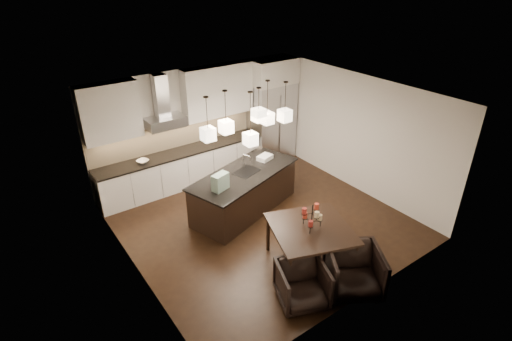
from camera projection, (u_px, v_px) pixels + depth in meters
floor at (261, 221)px, 8.67m from camera, size 5.50×5.50×0.02m
ceiling at (262, 95)px, 7.36m from camera, size 5.50×5.50×0.02m
wall_back at (196, 123)px, 10.00m from camera, size 5.50×0.02×2.80m
wall_front at (370, 230)px, 6.04m from camera, size 5.50×0.02×2.80m
wall_left at (128, 207)px, 6.59m from camera, size 0.02×5.50×2.80m
wall_right at (355, 133)px, 9.44m from camera, size 0.02×5.50×2.80m
refrigerator at (272, 122)px, 10.96m from camera, size 1.20×0.72×2.15m
fridge_panel at (273, 71)px, 10.31m from camera, size 1.26×0.72×0.65m
lower_cabinets at (183, 169)px, 9.88m from camera, size 4.21×0.62×0.88m
countertop at (181, 152)px, 9.67m from camera, size 4.21×0.66×0.04m
backsplash at (175, 135)px, 9.73m from camera, size 4.21×0.02×0.63m
upper_cab_left at (110, 112)px, 8.41m from camera, size 1.25×0.35×1.25m
upper_cab_right at (218, 91)px, 9.78m from camera, size 1.85×0.35×1.25m
hood_canopy at (166, 122)px, 9.17m from camera, size 0.90×0.52×0.24m
hood_chimney at (161, 96)px, 8.97m from camera, size 0.30×0.28×0.96m
fruit_bowl at (143, 161)px, 9.10m from camera, size 0.34×0.34×0.06m
island_body at (245, 192)px, 8.87m from camera, size 2.74×1.73×0.90m
island_top at (244, 173)px, 8.65m from camera, size 2.84×1.83×0.04m
faucet at (243, 162)px, 8.68m from camera, size 0.17×0.26×0.39m
tote_bag at (220, 182)px, 7.93m from camera, size 0.39×0.28×0.35m
food_container at (265, 157)px, 9.19m from camera, size 0.40×0.34×0.10m
dining_table at (310, 246)px, 7.25m from camera, size 1.74×1.74×0.82m
candelabra at (312, 217)px, 6.95m from camera, size 0.50×0.50×0.48m
candle_a at (320, 217)px, 7.01m from camera, size 0.11×0.11×0.11m
candle_b at (305, 215)px, 7.07m from camera, size 0.11×0.11×0.11m
candle_c at (311, 224)px, 6.84m from camera, size 0.11×0.11×0.11m
candle_d at (317, 206)px, 7.00m from camera, size 0.11×0.11×0.11m
candle_e at (304, 211)px, 6.88m from camera, size 0.11×0.11×0.11m
candle_f at (317, 215)px, 6.78m from camera, size 0.11×0.11×0.11m
armchair_left at (302, 284)px, 6.47m from camera, size 1.00×1.02×0.72m
armchair_right at (354, 271)px, 6.67m from camera, size 1.22×1.22×0.82m
pendant_a at (208, 134)px, 7.67m from camera, size 0.24×0.24×0.26m
pendant_b at (226, 127)px, 8.03m from camera, size 0.24×0.24×0.26m
pendant_c at (259, 115)px, 8.12m from camera, size 0.24×0.24×0.26m
pendant_d at (267, 118)px, 8.71m from camera, size 0.24×0.24×0.26m
pendant_e at (285, 115)px, 8.56m from camera, size 0.24×0.24×0.26m
pendant_f at (251, 139)px, 8.06m from camera, size 0.24×0.24×0.26m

